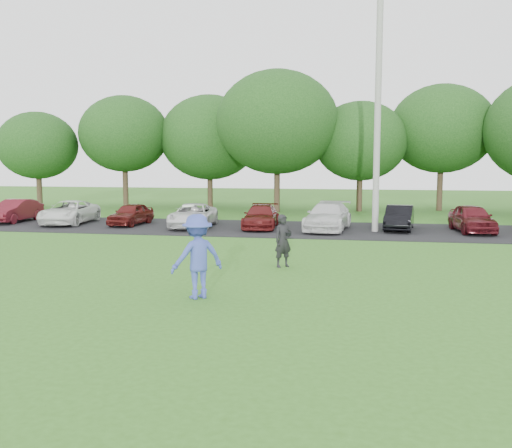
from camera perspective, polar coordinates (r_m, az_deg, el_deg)
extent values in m
plane|color=#33641C|center=(13.87, -2.62, -6.95)|extent=(100.00, 100.00, 0.00)
cube|color=black|center=(26.52, 3.70, -0.49)|extent=(32.00, 6.50, 0.03)
cylinder|color=#9B9B96|center=(25.85, 12.08, 11.13)|extent=(0.28, 0.28, 10.77)
imported|color=#3D4DAE|center=(13.29, -5.89, -3.24)|extent=(1.44, 1.37, 1.97)
cylinder|color=white|center=(12.98, -6.80, 1.81)|extent=(0.27, 0.27, 0.05)
imported|color=black|center=(17.09, 2.74, -1.70)|extent=(0.69, 0.66, 1.59)
cube|color=black|center=(16.86, 3.27, -1.01)|extent=(0.17, 0.17, 0.10)
imported|color=#58131C|center=(31.78, -22.94, 1.23)|extent=(1.23, 3.51, 1.15)
imported|color=silver|center=(29.94, -18.18, 1.12)|extent=(2.21, 4.25, 1.14)
imported|color=#541412|center=(28.61, -12.41, 0.98)|extent=(1.53, 3.23, 1.07)
imported|color=silver|center=(27.11, -6.32, 0.85)|extent=(2.21, 4.16, 1.11)
imported|color=#561313|center=(26.62, 0.52, 0.74)|extent=(1.70, 3.77, 1.07)
imported|color=silver|center=(26.10, 7.21, 0.76)|extent=(2.22, 4.43, 1.24)
imported|color=black|center=(26.74, 14.13, 0.61)|extent=(1.59, 3.49, 1.11)
imported|color=#56121A|center=(26.92, 20.79, 0.55)|extent=(1.79, 3.72, 1.23)
cylinder|color=#38281C|center=(40.68, -20.83, 3.05)|extent=(0.36, 0.36, 2.20)
ellipsoid|color=#214C19|center=(40.64, -21.00, 7.35)|extent=(5.20, 5.20, 4.42)
cylinder|color=#38281C|center=(39.40, -12.91, 3.58)|extent=(0.36, 0.36, 2.70)
ellipsoid|color=#214C19|center=(39.39, -13.04, 8.78)|extent=(5.94, 5.94, 5.05)
cylinder|color=#38281C|center=(38.93, -4.61, 3.32)|extent=(0.36, 0.36, 2.20)
ellipsoid|color=#214C19|center=(38.90, -4.66, 8.63)|extent=(6.68, 6.68, 5.68)
cylinder|color=#38281C|center=(35.16, 2.11, 3.41)|extent=(0.36, 0.36, 2.70)
ellipsoid|color=#214C19|center=(35.19, 2.14, 10.14)|extent=(7.42, 7.42, 6.31)
cylinder|color=#38281C|center=(36.21, 10.29, 3.00)|extent=(0.36, 0.36, 2.20)
ellipsoid|color=#214C19|center=(36.17, 10.40, 8.16)|extent=(5.76, 5.76, 4.90)
cylinder|color=#38281C|center=(37.92, 17.90, 3.32)|extent=(0.36, 0.36, 2.70)
ellipsoid|color=#214C19|center=(37.92, 18.10, 9.04)|extent=(6.50, 6.50, 5.53)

